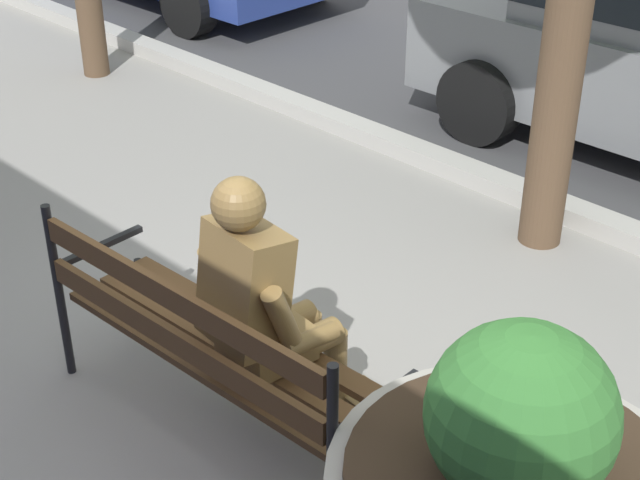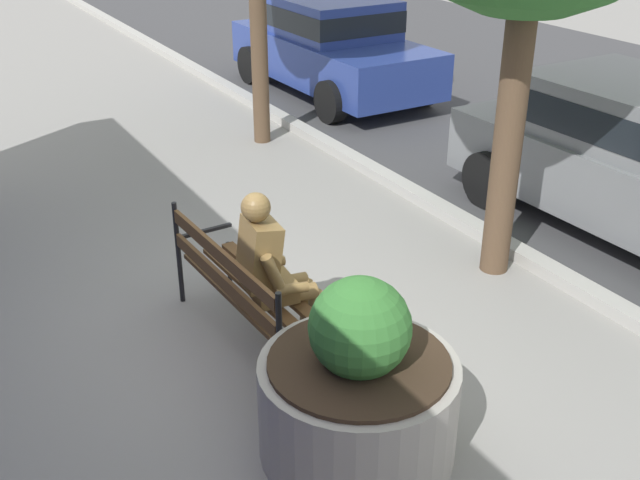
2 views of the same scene
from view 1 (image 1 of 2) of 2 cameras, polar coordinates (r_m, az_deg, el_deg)
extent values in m
plane|color=gray|center=(4.70, -7.47, -9.96)|extent=(80.00, 80.00, 0.00)
cube|color=#B2AFA8|center=(6.50, 12.85, 2.38)|extent=(60.00, 0.20, 0.12)
cube|color=brown|center=(4.23, -7.46, -7.32)|extent=(1.70, 0.18, 0.04)
cube|color=brown|center=(4.32, -5.65, -6.28)|extent=(1.70, 0.18, 0.04)
cube|color=brown|center=(4.42, -3.94, -5.27)|extent=(1.70, 0.18, 0.04)
cube|color=brown|center=(4.09, -8.57, -5.98)|extent=(1.70, 0.11, 0.11)
cube|color=brown|center=(3.96, -8.80, -3.41)|extent=(1.70, 0.11, 0.11)
cylinder|color=black|center=(5.13, -10.57, -3.31)|extent=(0.04, 0.04, 0.45)
cylinder|color=black|center=(4.78, -15.25, -3.05)|extent=(0.04, 0.04, 0.95)
cube|color=black|center=(4.83, -12.86, -0.34)|extent=(0.06, 0.48, 0.03)
cylinder|color=black|center=(4.12, 5.16, -12.49)|extent=(0.04, 0.04, 0.45)
cylinder|color=black|center=(3.68, 0.72, -13.34)|extent=(0.04, 0.04, 0.95)
cube|color=black|center=(3.74, 3.53, -9.59)|extent=(0.06, 0.48, 0.03)
cube|color=olive|center=(4.16, -3.23, -5.94)|extent=(0.37, 0.35, 0.16)
cube|color=olive|center=(3.93, -4.53, -2.70)|extent=(0.38, 0.32, 0.55)
sphere|color=olive|center=(3.73, -4.88, 2.15)|extent=(0.22, 0.22, 0.22)
cylinder|color=olive|center=(4.12, -6.07, -1.91)|extent=(0.11, 0.19, 0.29)
cylinder|color=olive|center=(4.29, -4.49, -3.15)|extent=(0.10, 0.27, 0.10)
cylinder|color=olive|center=(3.82, -2.31, -4.61)|extent=(0.11, 0.19, 0.29)
cylinder|color=olive|center=(3.98, -0.57, -5.95)|extent=(0.10, 0.27, 0.10)
cylinder|color=olive|center=(4.31, -2.45, -5.13)|extent=(0.16, 0.37, 0.14)
cylinder|color=olive|center=(4.56, -0.58, -7.07)|extent=(0.11, 0.11, 0.50)
cube|color=olive|center=(4.72, 0.00, -8.86)|extent=(0.13, 0.25, 0.07)
cylinder|color=olive|center=(4.19, -0.94, -6.22)|extent=(0.16, 0.37, 0.14)
cylinder|color=olive|center=(4.45, 0.91, -8.14)|extent=(0.11, 0.11, 0.50)
cube|color=olive|center=(4.62, 1.46, -9.94)|extent=(0.13, 0.25, 0.07)
cube|color=olive|center=(4.53, 2.95, -10.09)|extent=(0.30, 0.20, 0.16)
cylinder|color=#38281C|center=(3.40, 11.42, -13.51)|extent=(1.16, 1.16, 0.03)
sphere|color=#387A33|center=(3.23, 11.88, -10.19)|extent=(0.64, 0.64, 0.64)
cylinder|color=brown|center=(5.61, 14.50, 12.36)|extent=(0.26, 0.26, 2.77)
cylinder|color=black|center=(9.68, -7.83, 13.73)|extent=(0.64, 0.23, 0.64)
cylinder|color=black|center=(8.69, 16.10, 10.93)|extent=(0.64, 0.23, 0.64)
cylinder|color=black|center=(7.30, 9.45, 8.13)|extent=(0.64, 0.23, 0.64)
camera|label=2|loc=(2.10, 135.87, -8.21)|focal=42.77mm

